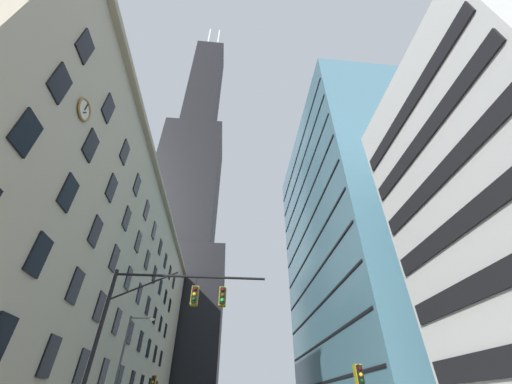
{
  "coord_description": "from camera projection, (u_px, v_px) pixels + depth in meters",
  "views": [
    {
      "loc": [
        -0.57,
        -12.91,
        1.39
      ],
      "look_at": [
        2.18,
        16.42,
        23.3
      ],
      "focal_mm": 20.67,
      "sensor_mm": 36.0,
      "label": 1
    }
  ],
  "objects": [
    {
      "name": "station_building",
      "position": [
        76.0,
        286.0,
        36.03
      ],
      "size": [
        16.93,
        61.56,
        27.34
      ],
      "color": "#BCAF93",
      "rests_on": "ground"
    },
    {
      "name": "street_lamppost",
      "position": [
        125.0,
        358.0,
        24.14
      ],
      "size": [
        2.2,
        0.32,
        7.97
      ],
      "color": "#47474C",
      "rests_on": "sidewalk_left"
    },
    {
      "name": "glass_office_midrise",
      "position": [
        370.0,
        242.0,
        45.15
      ],
      "size": [
        19.52,
        32.37,
        44.44
      ],
      "color": "teal",
      "rests_on": "ground"
    },
    {
      "name": "dark_skyscraper",
      "position": [
        183.0,
        219.0,
        96.11
      ],
      "size": [
        29.62,
        29.62,
        181.56
      ],
      "color": "black",
      "rests_on": "ground"
    },
    {
      "name": "traffic_light_near_right",
      "position": [
        360.0,
        379.0,
        15.93
      ],
      "size": [
        0.4,
        0.63,
        3.32
      ],
      "color": "black",
      "rests_on": "sidewalk_right"
    },
    {
      "name": "traffic_signal_mast",
      "position": [
        169.0,
        311.0,
        15.87
      ],
      "size": [
        8.7,
        0.63,
        7.76
      ],
      "color": "black",
      "rests_on": "sidewalk_left"
    }
  ]
}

